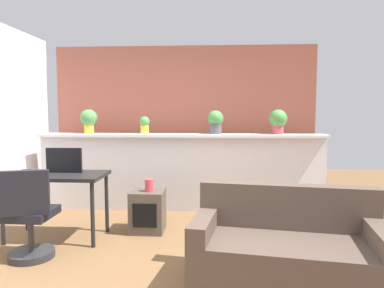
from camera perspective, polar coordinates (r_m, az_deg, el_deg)
ground_plane at (r=3.47m, az=-4.97°, el=-19.47°), size 12.00×12.00×0.00m
divider_wall at (r=5.22m, az=-1.78°, el=-4.78°), size 4.16×0.16×1.09m
plant_shelf at (r=5.12m, az=-1.84°, el=1.41°), size 4.16×0.34×0.04m
brick_wall_behind at (r=5.75m, az=-1.25°, el=3.18°), size 4.16×0.10×2.50m
potted_plant_0 at (r=5.44m, az=-16.34°, el=3.83°), size 0.25×0.25×0.36m
potted_plant_1 at (r=5.21m, az=-7.67°, el=3.17°), size 0.15×0.15×0.25m
potted_plant_2 at (r=5.12m, az=3.81°, el=3.69°), size 0.23×0.23×0.34m
potted_plant_3 at (r=5.20m, az=13.72°, el=3.74°), size 0.26×0.26×0.35m
desk at (r=4.32m, az=-21.07°, el=-5.60°), size 1.10×0.60×0.75m
tv_monitor at (r=4.33m, az=-19.96°, el=-2.48°), size 0.41×0.04×0.29m
office_chair at (r=3.85m, az=-24.85°, el=-11.27°), size 0.49×0.50×0.91m
side_cube_shelf at (r=4.40m, az=-7.17°, el=-10.67°), size 0.40×0.41×0.50m
vase_on_shelf at (r=4.29m, az=-6.93°, el=-6.63°), size 0.11×0.11×0.15m
couch at (r=3.20m, az=15.08°, el=-16.36°), size 1.66×1.00×0.80m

